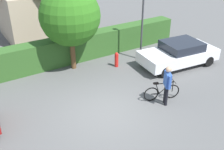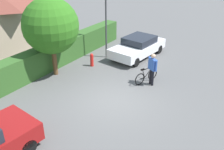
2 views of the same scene
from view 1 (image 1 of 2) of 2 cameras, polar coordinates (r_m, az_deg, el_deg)
ground_plane at (r=10.65m, az=-1.01°, el=-8.02°), size 60.00×60.00×0.00m
hedge_row at (r=14.36m, az=-11.78°, el=4.79°), size 15.36×0.90×1.43m
house_distant at (r=18.89m, az=-15.03°, el=15.09°), size 5.41×4.52×4.45m
parked_car_far at (r=14.48m, az=14.21°, el=4.56°), size 4.32×2.29×1.31m
bicycle at (r=11.41m, az=10.67°, el=-3.62°), size 1.53×0.69×0.87m
person_rider at (r=10.82m, az=11.82°, el=-1.60°), size 0.42×0.61×1.73m
street_lamp at (r=14.15m, az=6.67°, el=13.41°), size 0.28×0.28×4.18m
tree_kerbside at (r=13.14m, az=-9.05°, el=12.45°), size 2.96×2.96×4.28m
fire_hydrant at (r=13.98m, az=0.98°, el=3.39°), size 0.20×0.20×0.81m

